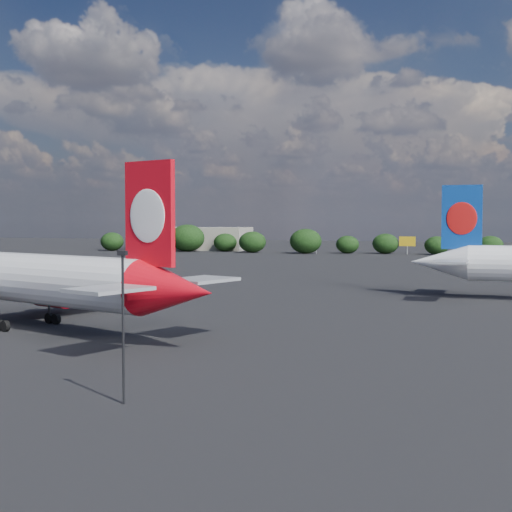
% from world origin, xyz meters
% --- Properties ---
extents(ground, '(500.00, 500.00, 0.00)m').
position_xyz_m(ground, '(0.00, 60.00, 0.00)').
color(ground, black).
rests_on(ground, ground).
extents(qantas_airliner, '(47.59, 45.73, 15.97)m').
position_xyz_m(qantas_airliner, '(-11.11, 18.82, 4.86)').
color(qantas_airliner, white).
rests_on(qantas_airliner, ground).
extents(apron_lamp_post, '(0.55, 0.30, 9.14)m').
position_xyz_m(apron_lamp_post, '(13.22, -5.44, 5.20)').
color(apron_lamp_post, black).
rests_on(apron_lamp_post, ground).
extents(terminal_building, '(42.00, 16.00, 8.00)m').
position_xyz_m(terminal_building, '(-65.00, 192.00, 4.00)').
color(terminal_building, gray).
rests_on(terminal_building, ground).
extents(highway_sign, '(6.00, 0.30, 4.50)m').
position_xyz_m(highway_sign, '(-18.00, 176.00, 3.13)').
color(highway_sign, '#136020').
rests_on(highway_sign, ground).
extents(billboard_yellow, '(5.00, 0.30, 5.50)m').
position_xyz_m(billboard_yellow, '(12.00, 182.00, 3.87)').
color(billboard_yellow, gold).
rests_on(billboard_yellow, ground).
extents(horizon_treeline, '(205.72, 16.52, 9.21)m').
position_xyz_m(horizon_treeline, '(11.46, 178.97, 3.90)').
color(horizon_treeline, black).
rests_on(horizon_treeline, ground).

